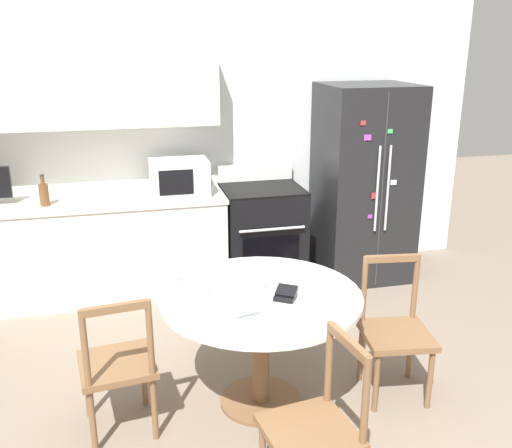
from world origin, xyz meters
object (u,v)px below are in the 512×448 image
Objects in this scene: refrigerator at (364,183)px; counter_bottle at (44,194)px; microwave at (179,177)px; dining_chair_near at (315,430)px; dining_chair_right at (395,332)px; dining_chair_left at (118,366)px; candle_glass at (258,285)px; oven_range at (262,234)px; wallet at (286,294)px.

refrigerator is 6.99× the size of counter_bottle.
dining_chair_near is (0.32, -2.75, -0.62)m from microwave.
refrigerator is 2.04m from dining_chair_right.
dining_chair_left reaches higher than candle_glass.
oven_range is 2.78m from dining_chair_near.
dining_chair_right is (0.38, -1.96, -0.03)m from oven_range.
oven_range is 2.14× the size of microwave.
dining_chair_right is at bearing -39.70° from counter_bottle.
wallet is (0.39, -1.98, -0.27)m from microwave.
counter_bottle reaches higher than wallet.
candle_glass is at bearing -51.30° from counter_bottle.
candle_glass is (-0.87, 0.14, 0.36)m from dining_chair_right.
dining_chair_right and dining_chair_near have the same top height.
counter_bottle is (-2.86, -0.02, 0.08)m from refrigerator.
microwave is 2.36m from dining_chair_right.
candle_glass reaches higher than wallet.
wallet is (1.52, -1.89, -0.21)m from counter_bottle.
dining_chair_right is (1.14, -1.97, -0.62)m from microwave.
refrigerator reaches higher than counter_bottle.
dining_chair_near reaches higher than candle_glass.
oven_range is at bearing 74.90° from candle_glass.
counter_bottle is at bearing 98.84° from dining_chair_left.
dining_chair_near is (1.45, -2.66, -0.56)m from counter_bottle.
counter_bottle is at bearing -175.42° from microwave.
dining_chair_near is at bearing -117.76° from refrigerator.
candle_glass is at bearing -105.10° from oven_range.
refrigerator is 10.68× the size of wallet.
candle_glass is at bearing 1.58° from dining_chair_left.
dining_chair_left is at bearing 178.61° from wallet.
dining_chair_left is at bearing 7.31° from dining_chair_right.
dining_chair_right is (2.26, -1.88, -0.56)m from counter_bottle.
refrigerator reaches higher than microwave.
microwave is 5.39× the size of candle_glass.
counter_bottle is at bearing -31.97° from dining_chair_right.
candle_glass is 0.20m from wallet.
candle_glass is (-0.49, -1.82, 0.33)m from oven_range.
oven_range is at bearing -0.92° from microwave.
dining_chair_right is at bearing -78.97° from oven_range.
refrigerator is at bearing -2.47° from microwave.
microwave is 1.92× the size of counter_bottle.
dining_chair_near is at bearing -47.84° from dining_chair_left.
oven_range is 4.12× the size of counter_bottle.
refrigerator reaches higher than dining_chair_near.
dining_chair_near is 9.65× the size of candle_glass.
microwave is 0.56× the size of dining_chair_left.
oven_range is 2.03m from wallet.
wallet is (0.08, 0.77, 0.35)m from dining_chair_near.
oven_range reaches higher than dining_chair_left.
counter_bottle is 0.29× the size of dining_chair_left.
dining_chair_near is at bearing -86.65° from candle_glass.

